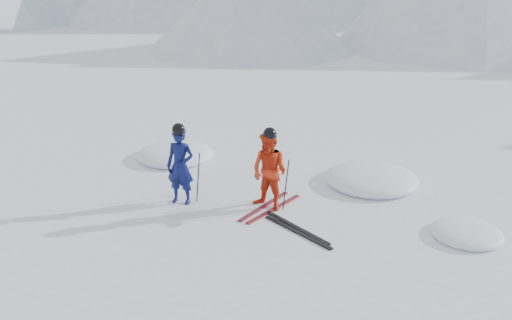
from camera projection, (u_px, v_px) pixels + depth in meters
The scene contains 12 objects.
ground at pixel (312, 243), 9.66m from camera, with size 160.00×160.00×0.00m, color white.
skier_blue at pixel (180, 166), 11.03m from camera, with size 0.59×0.38×1.61m, color #0C1248.
skier_red at pixel (269, 171), 10.75m from camera, with size 0.78×0.61×1.61m, color red.
pole_blue_left at pixel (175, 173), 11.40m from camera, with size 0.02×0.02×1.07m, color black.
pole_blue_right at pixel (198, 177), 11.18m from camera, with size 0.02×0.02×1.07m, color black.
pole_red_left at pixel (264, 177), 11.20m from camera, with size 0.02×0.02×1.07m, color black.
pole_red_right at pixel (286, 185), 10.80m from camera, with size 0.02×0.02×1.07m, color black.
ski_worn_left at pixel (264, 206), 11.09m from camera, with size 0.09×1.70×0.03m, color black.
ski_worn_right at pixel (274, 209), 10.96m from camera, with size 0.09×1.70×0.03m, color black.
ski_loose_a at pixel (297, 228), 10.19m from camera, with size 0.09×1.70×0.03m, color black.
ski_loose_b at pixel (297, 232), 10.02m from camera, with size 0.09×1.70×0.03m, color black.
snow_lumps at pixel (305, 186), 12.14m from camera, with size 10.34×6.53×0.46m.
Camera 1 is at (4.05, -7.63, 4.70)m, focal length 38.00 mm.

